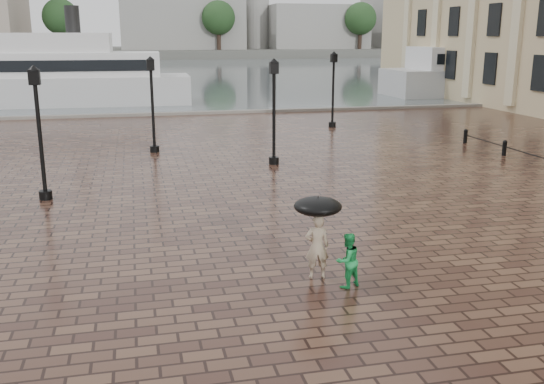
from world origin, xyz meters
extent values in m
plane|color=#321D17|center=(0.00, 0.00, 0.00)|extent=(300.00, 300.00, 0.00)
plane|color=#4B545B|center=(0.00, 92.00, 0.00)|extent=(240.00, 240.00, 0.00)
cube|color=slate|center=(0.00, 32.00, 0.00)|extent=(80.00, 0.60, 0.30)
cube|color=#4C4C47|center=(0.00, 160.00, 1.00)|extent=(300.00, 60.00, 2.00)
cube|color=gray|center=(10.00, 150.00, 9.00)|extent=(30.00, 22.00, 14.00)
cube|color=gray|center=(45.00, 150.00, 7.50)|extent=(25.00, 22.00, 11.00)
cube|color=gray|center=(80.00, 150.00, 10.00)|extent=(35.00, 22.00, 16.00)
cylinder|color=gray|center=(30.00, 150.00, 12.00)|extent=(6.00, 6.00, 20.00)
cylinder|color=#2D2119|center=(-18.00, 138.00, 4.00)|extent=(1.00, 1.00, 8.00)
sphere|color=#1C391A|center=(-18.00, 138.00, 9.50)|extent=(8.00, 8.00, 8.00)
cylinder|color=#2D2119|center=(18.00, 138.00, 4.00)|extent=(1.00, 1.00, 8.00)
sphere|color=#1C391A|center=(18.00, 138.00, 9.50)|extent=(8.00, 8.00, 8.00)
cylinder|color=#2D2119|center=(54.00, 138.00, 4.00)|extent=(1.00, 1.00, 8.00)
sphere|color=#1C391A|center=(54.00, 138.00, 9.50)|extent=(8.00, 8.00, 8.00)
cylinder|color=#2D2119|center=(90.00, 138.00, 4.00)|extent=(1.00, 1.00, 8.00)
sphere|color=#1C391A|center=(90.00, 138.00, 9.50)|extent=(8.00, 8.00, 8.00)
cylinder|color=black|center=(14.00, 13.50, 0.30)|extent=(0.20, 0.20, 0.60)
sphere|color=black|center=(14.00, 13.50, 0.62)|extent=(0.22, 0.22, 0.22)
cylinder|color=black|center=(14.00, 17.00, 0.30)|extent=(0.20, 0.20, 0.60)
sphere|color=black|center=(14.00, 17.00, 0.62)|extent=(0.22, 0.22, 0.22)
cylinder|color=black|center=(-6.00, 10.00, 0.15)|extent=(0.44, 0.44, 0.30)
cylinder|color=black|center=(-6.00, 10.00, 2.00)|extent=(0.14, 0.14, 4.00)
cube|color=black|center=(-6.00, 10.00, 4.15)|extent=(0.35, 0.35, 0.50)
sphere|color=beige|center=(-6.00, 10.00, 4.15)|extent=(0.28, 0.28, 0.28)
cylinder|color=black|center=(3.00, 14.00, 0.15)|extent=(0.44, 0.44, 0.30)
cylinder|color=black|center=(3.00, 14.00, 2.00)|extent=(0.14, 0.14, 4.00)
cube|color=black|center=(3.00, 14.00, 4.15)|extent=(0.35, 0.35, 0.50)
sphere|color=beige|center=(3.00, 14.00, 4.15)|extent=(0.28, 0.28, 0.28)
cylinder|color=black|center=(9.00, 24.00, 0.15)|extent=(0.44, 0.44, 0.30)
cylinder|color=black|center=(9.00, 24.00, 2.00)|extent=(0.14, 0.14, 4.00)
cube|color=black|center=(9.00, 24.00, 4.15)|extent=(0.35, 0.35, 0.50)
sphere|color=beige|center=(9.00, 24.00, 4.15)|extent=(0.28, 0.28, 0.28)
cylinder|color=black|center=(-2.00, 18.00, 0.15)|extent=(0.44, 0.44, 0.30)
cylinder|color=black|center=(-2.00, 18.00, 2.00)|extent=(0.14, 0.14, 4.00)
cube|color=black|center=(-2.00, 18.00, 4.15)|extent=(0.35, 0.35, 0.50)
sphere|color=beige|center=(-2.00, 18.00, 4.15)|extent=(0.28, 0.28, 0.28)
imported|color=tan|center=(1.08, 1.24, 0.77)|extent=(0.61, 0.45, 1.53)
imported|color=green|center=(1.59, 0.59, 0.63)|extent=(0.75, 0.67, 1.26)
cube|color=#BABABA|center=(-10.05, 40.57, 1.13)|extent=(23.71, 6.30, 2.26)
cube|color=silver|center=(-10.05, 40.57, 3.21)|extent=(18.98, 5.42, 1.89)
cube|color=silver|center=(-10.05, 40.57, 4.90)|extent=(11.43, 4.65, 1.51)
cylinder|color=black|center=(-7.22, 40.49, 6.60)|extent=(1.13, 1.13, 2.26)
cube|color=black|center=(-10.12, 38.07, 3.21)|extent=(17.91, 0.59, 0.85)
cube|color=black|center=(-9.98, 43.07, 3.21)|extent=(17.91, 0.59, 0.85)
cube|color=#BABABA|center=(32.83, 41.03, 1.21)|extent=(25.30, 6.41, 2.42)
cube|color=silver|center=(32.83, 41.03, 3.43)|extent=(20.25, 5.53, 2.02)
cube|color=silver|center=(32.83, 41.03, 5.25)|extent=(12.17, 4.81, 1.61)
cube|color=black|center=(32.86, 38.35, 3.43)|extent=(19.17, 0.37, 0.91)
cube|color=black|center=(32.79, 43.70, 3.43)|extent=(19.17, 0.37, 0.91)
cylinder|color=black|center=(1.08, 1.24, 1.30)|extent=(0.02, 0.02, 0.95)
ellipsoid|color=black|center=(1.08, 1.24, 1.73)|extent=(1.10, 1.10, 0.39)
camera|label=1|loc=(-2.86, -11.38, 5.49)|focal=40.00mm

